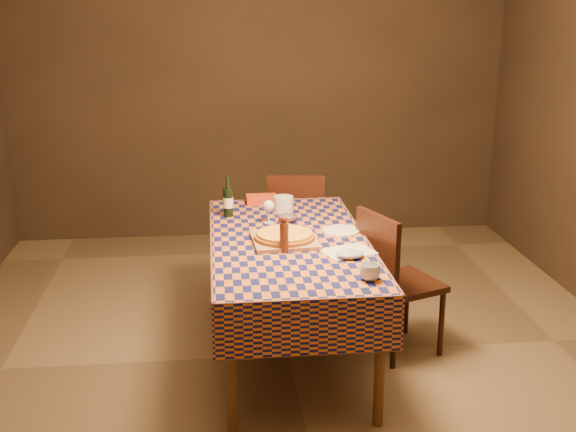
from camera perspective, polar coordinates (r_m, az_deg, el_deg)
The scene contains 16 objects.
room at distance 4.19m, azimuth 0.07°, elevation 5.70°, with size 5.00×5.10×2.70m.
dining_table at distance 4.36m, azimuth 0.07°, elevation -2.78°, with size 0.94×1.84×0.77m.
cutting_board at distance 4.28m, azimuth -0.26°, elevation -1.92°, with size 0.38×0.38×0.02m, color #A6724E.
pizza at distance 4.27m, azimuth -0.26°, elevation -1.55°, with size 0.46×0.46×0.04m.
pepper_mill at distance 4.09m, azimuth -0.31°, elevation -1.54°, with size 0.06×0.06×0.21m.
bowl at distance 4.68m, azimuth -0.02°, elevation -0.19°, with size 0.13×0.13×0.04m, color #664B55.
wine_glass at distance 4.63m, azimuth -1.53°, elevation 0.73°, with size 0.08×0.08×0.15m.
wine_bottle at distance 4.79m, azimuth -4.75°, elevation 1.14°, with size 0.07×0.07×0.27m.
deli_tub at distance 4.88m, azimuth -0.34°, elevation 0.94°, with size 0.13×0.13×0.11m, color silver.
takeout_container at distance 5.10m, azimuth -2.10°, elevation 1.32°, with size 0.21×0.15×0.05m, color red.
white_plate at distance 4.48m, azimuth 4.19°, elevation -1.17°, with size 0.23×0.23×0.01m, color white.
tumbler at distance 3.73m, azimuth 6.49°, elevation -4.42°, with size 0.11×0.11×0.09m, color silver.
flour_patch at distance 4.14m, azimuth 4.75°, elevation -2.81°, with size 0.28×0.22×0.00m, color silver.
flour_bag at distance 4.04m, azimuth 4.93°, elevation -3.01°, with size 0.16×0.12×0.05m, color #A2ACCF.
chair_far at distance 5.45m, azimuth 0.61°, elevation -0.65°, with size 0.47×0.48×0.93m.
chair_right at distance 4.50m, azimuth 8.19°, elevation -4.68°, with size 0.55×0.55×0.93m.
Camera 1 is at (-0.45, -4.09, 2.15)m, focal length 45.00 mm.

